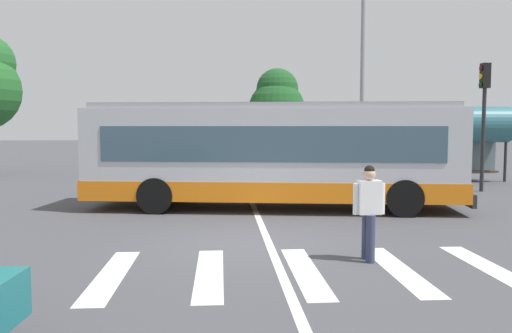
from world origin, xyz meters
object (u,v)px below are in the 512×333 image
object	(u,v)px
background_tree_right	(277,104)
parked_car_black	(179,162)
parked_car_white	(295,161)
traffic_light_far_corner	(484,106)
parked_car_teal	(241,162)
twin_arm_street_lamp	(363,43)
bus_stop_shelter	(464,126)
pedestrian_crossing_street	(369,207)
city_transit_bus	(272,154)

from	to	relation	value
background_tree_right	parked_car_black	bearing A→B (deg)	-123.57
parked_car_white	traffic_light_far_corner	size ratio (longest dim) A/B	0.98
parked_car_black	parked_car_teal	world-z (taller)	same
parked_car_black	twin_arm_street_lamp	size ratio (longest dim) A/B	0.46
bus_stop_shelter	parked_car_white	bearing A→B (deg)	160.27
parked_car_black	parked_car_white	size ratio (longest dim) A/B	1.00
parked_car_black	pedestrian_crossing_street	bearing A→B (deg)	-73.15
parked_car_teal	twin_arm_street_lamp	distance (m)	7.57
parked_car_teal	bus_stop_shelter	world-z (taller)	bus_stop_shelter
city_transit_bus	bus_stop_shelter	world-z (taller)	bus_stop_shelter
traffic_light_far_corner	parked_car_white	bearing A→B (deg)	137.16
city_transit_bus	parked_car_black	bearing A→B (deg)	110.84
parked_car_black	parked_car_white	world-z (taller)	same
pedestrian_crossing_street	parked_car_white	distance (m)	15.15
traffic_light_far_corner	bus_stop_shelter	bearing A→B (deg)	75.86
parked_car_teal	twin_arm_street_lamp	xyz separation A→B (m)	(5.31, -1.24, 5.24)
background_tree_right	city_transit_bus	bearing A→B (deg)	-96.65
parked_car_white	background_tree_right	size ratio (longest dim) A/B	0.76
parked_car_teal	bus_stop_shelter	size ratio (longest dim) A/B	1.16
parked_car_white	city_transit_bus	bearing A→B (deg)	-102.25
city_transit_bus	bus_stop_shelter	size ratio (longest dim) A/B	2.81
traffic_light_far_corner	background_tree_right	distance (m)	15.14
twin_arm_street_lamp	parked_car_teal	bearing A→B (deg)	166.83
parked_car_teal	background_tree_right	xyz separation A→B (m)	(2.60, 8.44, 3.05)
parked_car_white	background_tree_right	xyz separation A→B (m)	(0.04, 8.15, 3.05)
pedestrian_crossing_street	twin_arm_street_lamp	size ratio (longest dim) A/B	0.17
parked_car_teal	traffic_light_far_corner	size ratio (longest dim) A/B	0.96
pedestrian_crossing_street	twin_arm_street_lamp	world-z (taller)	twin_arm_street_lamp
parked_car_white	traffic_light_far_corner	distance (m)	8.70
city_transit_bus	background_tree_right	world-z (taller)	background_tree_right
parked_car_white	twin_arm_street_lamp	bearing A→B (deg)	-29.06
city_transit_bus	parked_car_white	distance (m)	9.35
bus_stop_shelter	twin_arm_street_lamp	distance (m)	5.61
parked_car_teal	twin_arm_street_lamp	world-z (taller)	twin_arm_street_lamp
parked_car_teal	parked_car_white	size ratio (longest dim) A/B	0.99
traffic_light_far_corner	parked_car_black	bearing A→B (deg)	154.04
city_transit_bus	parked_car_white	size ratio (longest dim) A/B	2.40
parked_car_white	bus_stop_shelter	xyz separation A→B (m)	(6.94, -2.49, 1.65)
city_transit_bus	parked_car_black	xyz separation A→B (m)	(-3.44, 9.04, -0.82)
parked_car_teal	bus_stop_shelter	distance (m)	9.89
pedestrian_crossing_street	traffic_light_far_corner	world-z (taller)	traffic_light_far_corner
pedestrian_crossing_street	city_transit_bus	bearing A→B (deg)	100.54
pedestrian_crossing_street	bus_stop_shelter	size ratio (longest dim) A/B	0.44
bus_stop_shelter	parked_car_black	bearing A→B (deg)	168.90
background_tree_right	parked_car_white	bearing A→B (deg)	-90.26
bus_stop_shelter	background_tree_right	bearing A→B (deg)	122.99
parked_car_teal	parked_car_black	bearing A→B (deg)	175.59
twin_arm_street_lamp	parked_car_black	bearing A→B (deg)	169.84
background_tree_right	twin_arm_street_lamp	bearing A→B (deg)	-74.34
pedestrian_crossing_street	parked_car_white	xyz separation A→B (m)	(0.86, 15.12, -0.20)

